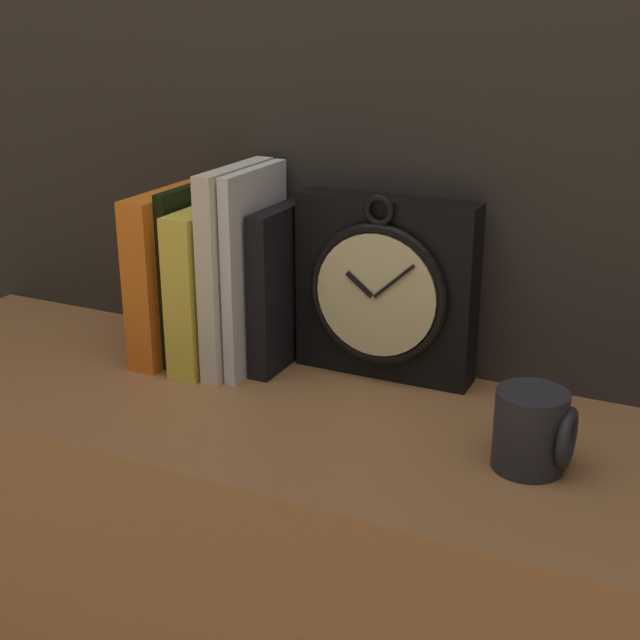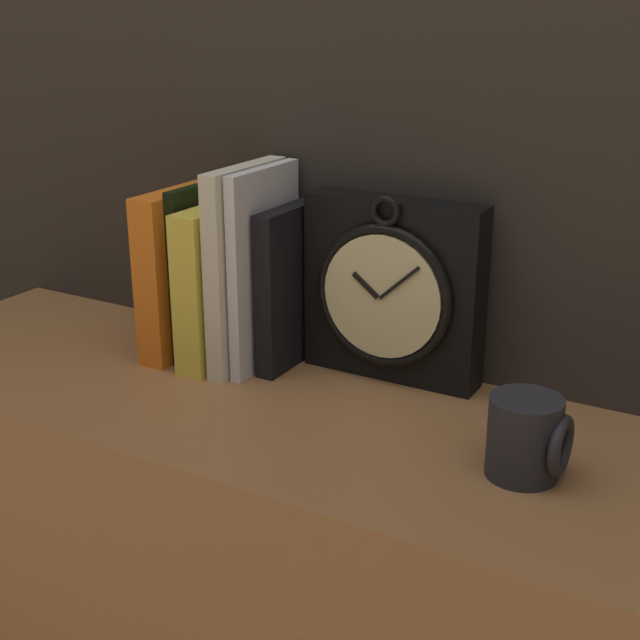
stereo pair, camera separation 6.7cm
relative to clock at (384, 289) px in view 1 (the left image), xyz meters
The scene contains 8 objects.
clock is the anchor object (origin of this frame).
book_slot0_orange 0.28m from the clock, 169.60° to the right, with size 0.04×0.16×0.22m.
book_slot1_black 0.25m from the clock, behind, with size 0.01×0.14×0.23m.
book_slot2_yellow 0.22m from the clock, 166.71° to the right, with size 0.04×0.16×0.20m.
book_slot3_cream 0.18m from the clock, 164.87° to the right, with size 0.02×0.15×0.26m.
book_slot4_white 0.16m from the clock, 164.70° to the right, with size 0.01×0.14×0.25m.
book_slot5_black 0.13m from the clock, 167.33° to the right, with size 0.03×0.12×0.21m.
mug 0.28m from the clock, 34.72° to the right, with size 0.08×0.07×0.08m.
Camera 1 is at (0.39, -0.82, 1.16)m, focal length 50.00 mm.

